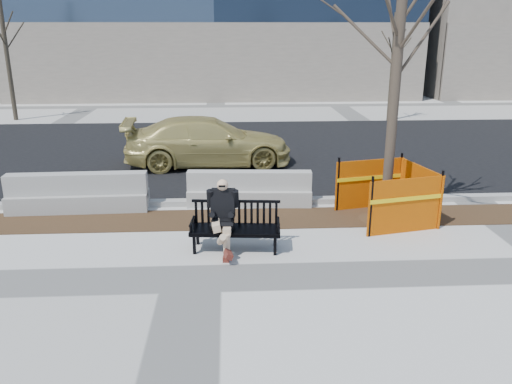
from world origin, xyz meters
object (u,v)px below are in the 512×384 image
tree_fence (384,219)px  jersey_barrier_left (80,211)px  bench (236,249)px  sedan (209,165)px  seated_man (223,248)px  jersey_barrier_right (249,205)px

tree_fence → jersey_barrier_left: size_ratio=2.01×
tree_fence → jersey_barrier_left: (-6.45, 0.87, 0.00)m
bench → sedan: size_ratio=0.35×
tree_fence → sedan: bearing=129.1°
tree_fence → sedan: tree_fence is taller
bench → sedan: (-0.67, 6.00, 0.00)m
seated_man → sedan: 5.96m
seated_man → tree_fence: 3.57m
tree_fence → jersey_barrier_left: 6.51m
sedan → jersey_barrier_right: bearing=-168.3°
jersey_barrier_right → seated_man: bearing=-100.1°
seated_man → sedan: sedan is taller
seated_man → jersey_barrier_right: size_ratio=0.47×
jersey_barrier_left → seated_man: bearing=-36.4°
bench → seated_man: size_ratio=1.26×
jersey_barrier_right → tree_fence: bearing=-17.7°
seated_man → sedan: size_ratio=0.27×
sedan → jersey_barrier_left: 4.62m
bench → seated_man: 0.23m
sedan → jersey_barrier_right: 3.73m
tree_fence → jersey_barrier_left: tree_fence is taller
sedan → jersey_barrier_right: size_ratio=1.72×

